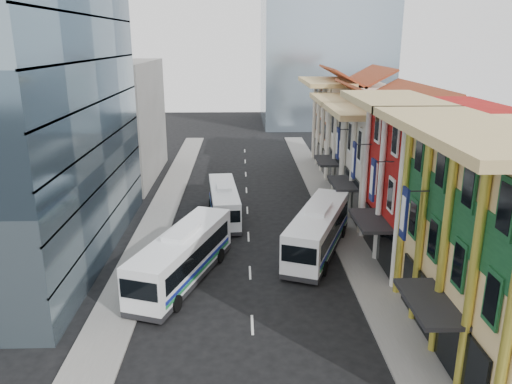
{
  "coord_description": "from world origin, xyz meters",
  "views": [
    {
      "loc": [
        -0.59,
        -18.25,
        16.37
      ],
      "look_at": [
        0.58,
        19.65,
        4.77
      ],
      "focal_mm": 35.0,
      "sensor_mm": 36.0,
      "label": 1
    }
  ],
  "objects_px": {
    "bus_left_near": "(183,255)",
    "bus_left_far": "(224,201)",
    "bus_right": "(318,229)",
    "office_tower": "(10,60)"
  },
  "relations": [
    {
      "from": "bus_left_near",
      "to": "bus_left_far",
      "type": "relative_size",
      "value": 1.15
    },
    {
      "from": "bus_left_far",
      "to": "bus_left_near",
      "type": "bearing_deg",
      "value": -106.32
    },
    {
      "from": "bus_left_far",
      "to": "bus_right",
      "type": "bearing_deg",
      "value": -52.25
    },
    {
      "from": "office_tower",
      "to": "bus_left_near",
      "type": "relative_size",
      "value": 2.48
    },
    {
      "from": "bus_left_near",
      "to": "bus_left_far",
      "type": "distance_m",
      "value": 13.14
    },
    {
      "from": "bus_left_near",
      "to": "bus_left_far",
      "type": "bearing_deg",
      "value": 98.04
    },
    {
      "from": "office_tower",
      "to": "bus_right",
      "type": "relative_size",
      "value": 2.45
    },
    {
      "from": "office_tower",
      "to": "bus_right",
      "type": "distance_m",
      "value": 26.01
    },
    {
      "from": "bus_left_far",
      "to": "bus_right",
      "type": "xyz_separation_m",
      "value": [
        7.75,
        -8.24,
        0.27
      ]
    },
    {
      "from": "bus_left_near",
      "to": "bus_right",
      "type": "height_order",
      "value": "bus_right"
    }
  ]
}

